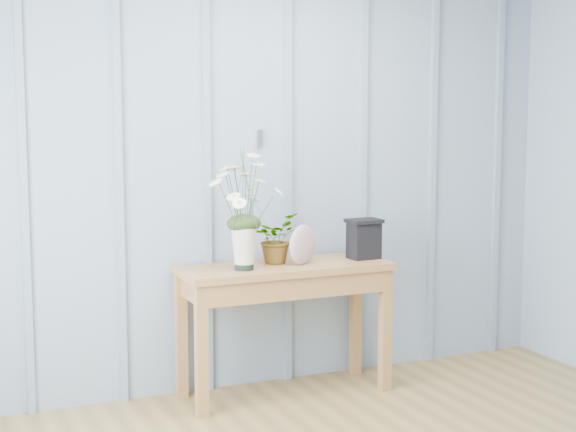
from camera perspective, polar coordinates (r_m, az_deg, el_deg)
name	(u,v)px	position (r m, az deg, el deg)	size (l,w,h in m)	color
room_shell	(359,23)	(3.88, 4.64, 12.31)	(4.00, 4.50, 2.50)	#8EA1B7
sideboard	(284,284)	(4.99, -0.23, -4.44)	(1.20, 0.45, 0.75)	#9C6A37
daisy_vase	(244,194)	(4.75, -2.88, 1.41)	(0.47, 0.35, 0.66)	black
spider_plant	(275,238)	(4.99, -0.85, -1.45)	(0.25, 0.22, 0.28)	#213716
felt_disc_vessel	(303,245)	(4.94, 0.95, -1.86)	(0.23, 0.06, 0.23)	#95596F
carved_box	(364,238)	(5.15, 4.93, -1.45)	(0.20, 0.16, 0.23)	black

